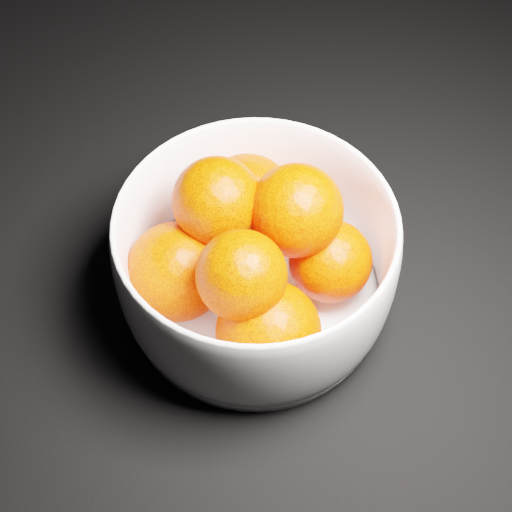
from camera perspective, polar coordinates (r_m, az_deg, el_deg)
ground at (r=0.86m, az=1.79°, el=14.44°), size 3.00×3.00×0.00m
bowl at (r=0.60m, az=0.00°, el=-0.32°), size 0.24×0.24×0.12m
orange_pile at (r=0.59m, az=-0.55°, el=0.47°), size 0.19×0.21×0.13m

